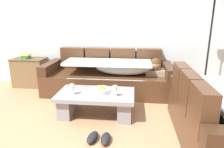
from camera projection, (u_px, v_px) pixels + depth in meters
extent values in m
plane|color=#AB7D58|center=(84.00, 135.00, 2.72)|extent=(14.00, 14.00, 0.00)
cube|color=silver|center=(106.00, 25.00, 4.41)|extent=(9.00, 0.10, 2.70)
cube|color=#4B2D1B|center=(108.00, 83.00, 4.18)|extent=(2.58, 0.92, 0.42)
cube|color=#4B2D1B|center=(73.00, 58.00, 4.51)|extent=(0.52, 0.16, 0.46)
cube|color=#4B2D1B|center=(98.00, 58.00, 4.45)|extent=(0.52, 0.16, 0.46)
cube|color=#4B2D1B|center=(123.00, 59.00, 4.39)|extent=(0.52, 0.16, 0.46)
cube|color=#4B2D1B|center=(149.00, 59.00, 4.34)|extent=(0.52, 0.16, 0.46)
cube|color=#3C2416|center=(51.00, 67.00, 4.22)|extent=(0.18, 0.92, 0.20)
cube|color=#3C2416|center=(169.00, 70.00, 3.97)|extent=(0.18, 0.92, 0.20)
cube|color=gray|center=(155.00, 72.00, 4.00)|extent=(0.36, 0.28, 0.11)
sphere|color=#936B4C|center=(155.00, 65.00, 3.92)|extent=(0.21, 0.21, 0.21)
sphere|color=#4C331E|center=(155.00, 63.00, 3.91)|extent=(0.20, 0.20, 0.20)
ellipsoid|color=silver|center=(123.00, 68.00, 4.00)|extent=(1.10, 0.44, 0.28)
cube|color=silver|center=(108.00, 63.00, 3.99)|extent=(1.70, 0.60, 0.05)
cube|color=silver|center=(105.00, 89.00, 3.75)|extent=(1.44, 0.04, 0.38)
cube|color=#4B2D1B|center=(217.00, 126.00, 2.51)|extent=(0.92, 1.77, 0.42)
cube|color=#4B2D1B|center=(202.00, 109.00, 1.99)|extent=(0.16, 0.44, 0.46)
cube|color=#4B2D1B|center=(189.00, 92.00, 2.44)|extent=(0.16, 0.44, 0.46)
cube|color=#4B2D1B|center=(181.00, 80.00, 2.89)|extent=(0.16, 0.44, 0.46)
cube|color=#3C2416|center=(200.00, 83.00, 3.19)|extent=(0.92, 0.18, 0.20)
ellipsoid|color=silver|center=(223.00, 98.00, 2.51)|extent=(0.44, 0.85, 0.28)
cube|color=gray|center=(96.00, 94.00, 3.18)|extent=(1.20, 0.68, 0.06)
cube|color=gray|center=(68.00, 104.00, 3.28)|extent=(0.20, 0.54, 0.32)
cube|color=gray|center=(125.00, 107.00, 3.18)|extent=(0.20, 0.54, 0.32)
cylinder|color=silver|center=(101.00, 90.00, 3.17)|extent=(0.28, 0.28, 0.07)
sphere|color=orange|center=(101.00, 88.00, 3.20)|extent=(0.08, 0.08, 0.08)
sphere|color=orange|center=(104.00, 89.00, 3.14)|extent=(0.08, 0.08, 0.08)
sphere|color=gold|center=(99.00, 90.00, 3.09)|extent=(0.08, 0.08, 0.08)
cylinder|color=silver|center=(72.00, 94.00, 3.10)|extent=(0.06, 0.06, 0.01)
cylinder|color=silver|center=(72.00, 92.00, 3.09)|extent=(0.01, 0.01, 0.07)
cylinder|color=silver|center=(72.00, 87.00, 3.06)|extent=(0.07, 0.07, 0.08)
cylinder|color=silver|center=(115.00, 96.00, 3.03)|extent=(0.06, 0.06, 0.01)
cylinder|color=silver|center=(115.00, 93.00, 3.02)|extent=(0.01, 0.01, 0.07)
cylinder|color=silver|center=(115.00, 88.00, 3.00)|extent=(0.07, 0.07, 0.08)
cube|color=white|center=(118.00, 92.00, 3.20)|extent=(0.31, 0.25, 0.01)
cube|color=brown|center=(30.00, 73.00, 4.58)|extent=(0.70, 0.42, 0.62)
cube|color=brown|center=(29.00, 59.00, 4.49)|extent=(0.72, 0.44, 0.02)
cube|color=#338C59|center=(26.00, 58.00, 4.48)|extent=(0.14, 0.22, 0.04)
cube|color=black|center=(26.00, 56.00, 4.49)|extent=(0.13, 0.18, 0.02)
cube|color=gold|center=(26.00, 55.00, 4.48)|extent=(0.17, 0.18, 0.03)
cylinder|color=black|center=(202.00, 96.00, 4.01)|extent=(0.28, 0.28, 0.02)
cylinder|color=black|center=(208.00, 51.00, 3.77)|extent=(0.03, 0.03, 1.80)
ellipsoid|color=black|center=(93.00, 137.00, 2.57)|extent=(0.16, 0.28, 0.09)
ellipsoid|color=black|center=(106.00, 139.00, 2.55)|extent=(0.12, 0.27, 0.09)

